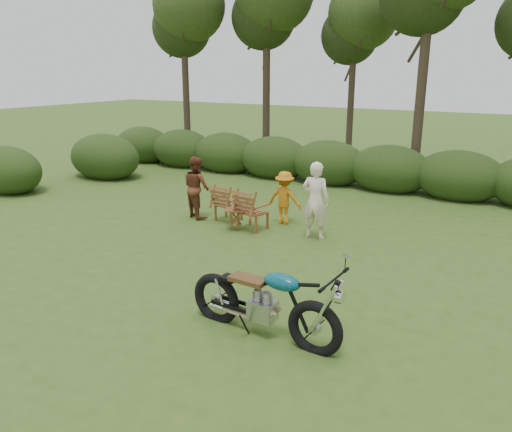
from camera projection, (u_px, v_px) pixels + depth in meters
The scene contains 10 objects.
ground at pixel (229, 304), 7.96m from camera, with size 80.00×80.00×0.00m, color #314F1A.
tree_line at pixel (422, 61), 14.70m from camera, with size 22.52×11.62×8.14m.
motorcycle at pixel (263, 334), 7.07m from camera, with size 2.28×0.87×1.31m, color #0C859C, non-canonical shape.
lawn_chair_right at pixel (253, 229), 11.66m from camera, with size 0.66×0.66×0.96m, color brown, non-canonical shape.
lawn_chair_left at pixel (229, 220), 12.35m from camera, with size 0.62×0.62×0.90m, color #602E18, non-canonical shape.
side_table at pixel (235, 219), 11.57m from camera, with size 0.47×0.40×0.49m, color brown, non-canonical shape.
cup at pixel (234, 207), 11.48m from camera, with size 0.13×0.13×0.10m, color beige.
adult_a at pixel (314, 238), 11.07m from camera, with size 0.62×0.41×1.71m, color #F8E3CC.
adult_b at pixel (198, 217), 12.62m from camera, with size 0.75×0.59×1.55m, color brown.
child at pixel (284, 224), 12.08m from camera, with size 0.83×0.48×1.28m, color #C47412.
Camera 1 is at (4.01, -6.04, 3.61)m, focal length 35.00 mm.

